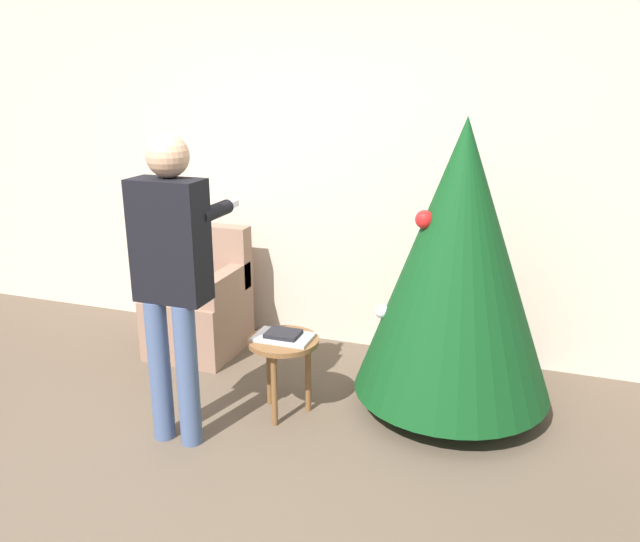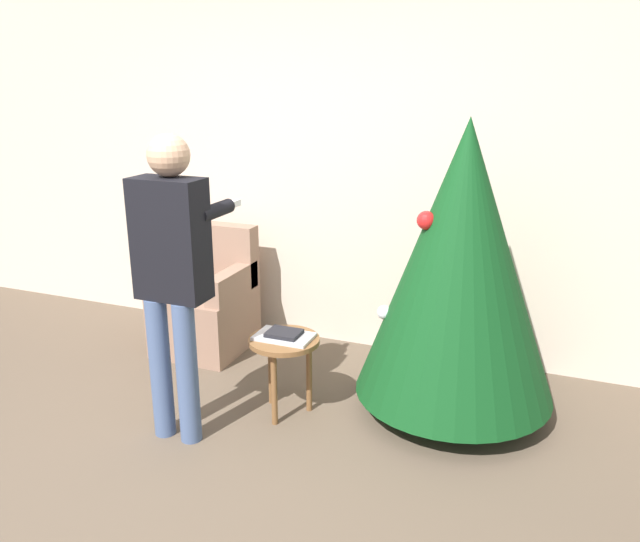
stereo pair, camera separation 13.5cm
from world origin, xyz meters
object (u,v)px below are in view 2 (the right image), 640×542
Objects in this scene: person_standing at (172,264)px; side_stool at (284,350)px; christmas_tree at (461,262)px; armchair at (207,305)px.

side_stool is at bearing 41.98° from person_standing.
christmas_tree is at bearing 30.73° from person_standing.
side_stool is (-0.94, -0.42, -0.53)m from christmas_tree.
armchair is 1.38m from person_standing.
christmas_tree reaches higher than armchair.
christmas_tree is 2.01m from armchair.
armchair is at bearing 171.99° from christmas_tree.
person_standing is (0.50, -1.10, 0.68)m from armchair.
person_standing is at bearing -138.02° from side_stool.
person_standing is (-1.40, -0.83, 0.07)m from christmas_tree.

